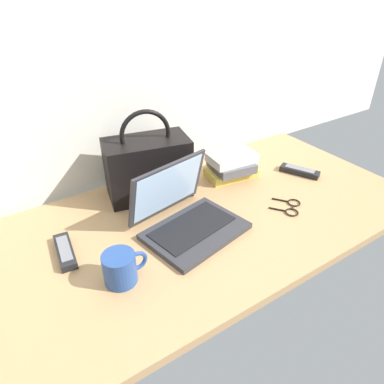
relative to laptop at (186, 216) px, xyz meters
The scene contains 8 objects.
desk 0.08m from the laptop, 12.23° to the left, with size 1.60×0.76×0.03m.
laptop is the anchor object (origin of this frame).
coffee_mug 0.29m from the laptop, 159.21° to the right, with size 0.13×0.09×0.09m.
remote_control_near 0.38m from the laptop, 166.99° to the left, with size 0.06×0.16×0.02m.
remote_control_far 0.60m from the laptop, ahead, with size 0.11×0.16×0.02m.
eyeglasses 0.40m from the laptop, 16.98° to the right, with size 0.13×0.14×0.01m.
handbag 0.26m from the laptop, 90.71° to the left, with size 0.33×0.22×0.33m.
book_stack 0.39m from the laptop, 28.80° to the left, with size 0.22×0.17×0.10m.
Camera 1 is at (-0.55, -0.80, 0.75)m, focal length 32.95 mm.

